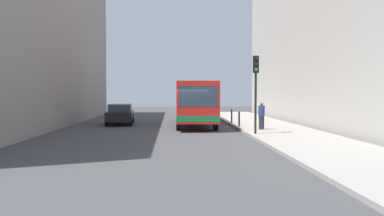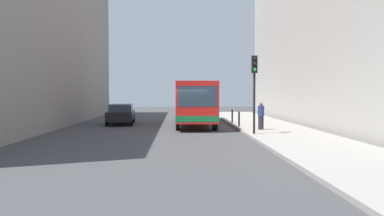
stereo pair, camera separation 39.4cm
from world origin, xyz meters
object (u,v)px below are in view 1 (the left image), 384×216
Objects in this scene: bus at (194,101)px; traffic_light at (256,80)px; car_beside_bus at (120,114)px; bollard_near at (239,119)px; pedestrian_near_signal at (261,116)px; bollard_mid at (232,116)px.

traffic_light is at bearing 111.37° from bus.
traffic_light is at bearing 130.98° from car_beside_bus.
bollard_near is at bearing 91.27° from traffic_light.
traffic_light is (8.16, -8.33, 2.22)m from car_beside_bus.
bollard_near is (-0.10, 4.51, -2.38)m from traffic_light.
bollard_near is at bearing 166.99° from pedestrian_near_signal.
traffic_light is 8.07m from bollard_mid.
bollard_mid is (0.00, 3.20, 0.00)m from bollard_near.
bus is 11.64× the size of bollard_near.
traffic_light is (2.81, -7.52, 1.28)m from bus.
bus is 2.93m from bollard_mid.
bollard_near is at bearing -90.00° from bollard_mid.
bollard_mid is 5.45m from pedestrian_near_signal.
traffic_light reaches higher than bollard_near.
pedestrian_near_signal is at bearing 143.03° from car_beside_bus.
traffic_light is at bearing -56.84° from pedestrian_near_signal.
car_beside_bus is 11.87m from traffic_light.
car_beside_bus is 8.08m from bollard_mid.
car_beside_bus reaches higher than bollard_near.
pedestrian_near_signal reaches higher than car_beside_bus.
traffic_light is at bearing -88.73° from bollard_near.
bus reaches higher than pedestrian_near_signal.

